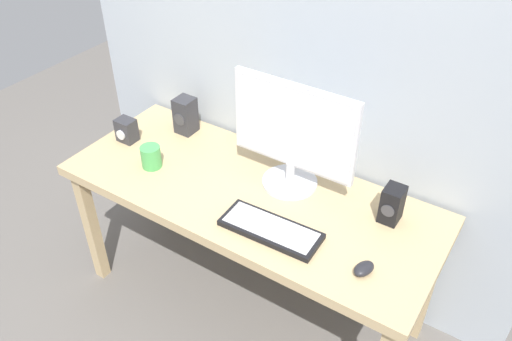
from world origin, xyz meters
name	(u,v)px	position (x,y,z in m)	size (l,w,h in m)	color
ground_plane	(250,301)	(0.00, 0.00, 0.00)	(6.00, 6.00, 0.00)	slate
desk	(249,203)	(0.00, 0.00, 0.66)	(1.64, 0.66, 0.73)	tan
monitor	(293,135)	(0.12, 0.14, 0.98)	(0.55, 0.24, 0.47)	silver
keyboard_primary	(271,229)	(0.21, -0.16, 0.74)	(0.40, 0.17, 0.03)	black
mouse	(364,269)	(0.59, -0.16, 0.75)	(0.06, 0.09, 0.04)	#232328
speaker_right	(392,204)	(0.57, 0.15, 0.81)	(0.08, 0.09, 0.15)	black
speaker_left	(185,115)	(-0.51, 0.22, 0.82)	(0.09, 0.10, 0.18)	#333338
audio_controller	(127,130)	(-0.70, 0.00, 0.79)	(0.09, 0.08, 0.11)	#333338
coffee_mug	(151,157)	(-0.46, -0.09, 0.78)	(0.09, 0.09, 0.10)	#4CB259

